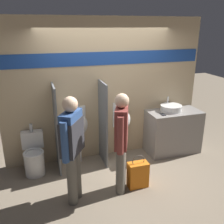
# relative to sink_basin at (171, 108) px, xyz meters

# --- Properties ---
(ground_plane) EXTENTS (16.00, 16.00, 0.00)m
(ground_plane) POSITION_rel_sink_basin_xyz_m (-1.32, -0.34, -0.95)
(ground_plane) COLOR gray
(display_wall) EXTENTS (3.92, 0.07, 2.70)m
(display_wall) POSITION_rel_sink_basin_xyz_m (-1.32, 0.26, 0.41)
(display_wall) COLOR tan
(display_wall) RESTS_ON ground_plane
(sink_counter) EXTENTS (1.09, 0.58, 0.89)m
(sink_counter) POSITION_rel_sink_basin_xyz_m (0.05, -0.06, -0.50)
(sink_counter) COLOR gray
(sink_counter) RESTS_ON ground_plane
(sink_basin) EXTENTS (0.43, 0.43, 0.26)m
(sink_basin) POSITION_rel_sink_basin_xyz_m (0.00, 0.00, 0.00)
(sink_basin) COLOR white
(sink_basin) RESTS_ON sink_counter
(cell_phone) EXTENTS (0.07, 0.14, 0.01)m
(cell_phone) POSITION_rel_sink_basin_xyz_m (-0.28, -0.17, -0.05)
(cell_phone) COLOR #232328
(cell_phone) RESTS_ON sink_counter
(divider_near_counter) EXTENTS (0.03, 0.56, 1.59)m
(divider_near_counter) POSITION_rel_sink_basin_xyz_m (-2.31, -0.05, -0.15)
(divider_near_counter) COLOR slate
(divider_near_counter) RESTS_ON ground_plane
(divider_mid) EXTENTS (0.03, 0.56, 1.59)m
(divider_mid) POSITION_rel_sink_basin_xyz_m (-1.45, -0.05, -0.15)
(divider_mid) COLOR slate
(divider_mid) RESTS_ON ground_plane
(urinal_near_counter) EXTENTS (0.32, 0.29, 1.15)m
(urinal_near_counter) POSITION_rel_sink_basin_xyz_m (-1.88, 0.09, -0.18)
(urinal_near_counter) COLOR silver
(urinal_near_counter) RESTS_ON ground_plane
(urinal_far) EXTENTS (0.32, 0.29, 1.15)m
(urinal_far) POSITION_rel_sink_basin_xyz_m (-1.02, 0.09, -0.18)
(urinal_far) COLOR silver
(urinal_far) RESTS_ON ground_plane
(toilet) EXTENTS (0.38, 0.53, 0.87)m
(toilet) POSITION_rel_sink_basin_xyz_m (-2.74, -0.06, -0.63)
(toilet) COLOR white
(toilet) RESTS_ON ground_plane
(person_in_vest) EXTENTS (0.41, 0.50, 1.64)m
(person_in_vest) POSITION_rel_sink_basin_xyz_m (-2.18, -1.03, 0.00)
(person_in_vest) COLOR #666056
(person_in_vest) RESTS_ON ground_plane
(person_with_lanyard) EXTENTS (0.33, 0.53, 1.62)m
(person_with_lanyard) POSITION_rel_sink_basin_xyz_m (-1.43, -1.01, -0.05)
(person_with_lanyard) COLOR #666056
(person_with_lanyard) RESTS_ON ground_plane
(shopping_bag) EXTENTS (0.33, 0.18, 0.58)m
(shopping_bag) POSITION_rel_sink_basin_xyz_m (-1.13, -1.01, -0.73)
(shopping_bag) COLOR orange
(shopping_bag) RESTS_ON ground_plane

